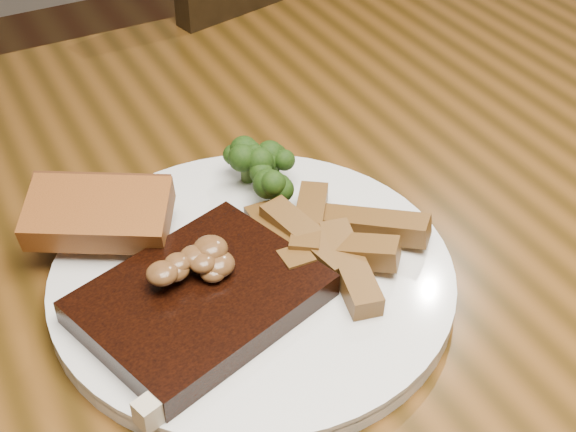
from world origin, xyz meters
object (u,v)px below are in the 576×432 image
steak (200,300)px  garlic_bread (102,233)px  potato_wedges (323,249)px  dining_table (295,328)px  chair_far (261,111)px  plate (253,279)px

steak → garlic_bread: size_ratio=1.47×
steak → potato_wedges: size_ratio=1.42×
dining_table → chair_far: bearing=66.8°
plate → chair_far: bearing=63.7°
chair_far → garlic_bread: 0.70m
chair_far → plate: (-0.30, -0.60, 0.26)m
potato_wedges → dining_table: bearing=98.9°
steak → dining_table: bearing=4.6°
plate → dining_table: bearing=22.6°
garlic_bread → potato_wedges: 0.17m
dining_table → steak: bearing=-157.9°
dining_table → chair_far: chair_far is taller
garlic_bread → chair_far: bearing=83.3°
garlic_bread → plate: bearing=-12.9°
chair_far → steak: chair_far is taller
steak → potato_wedges: (0.10, 0.01, 0.00)m
garlic_bread → potato_wedges: same height
plate → steak: bearing=-158.4°
chair_far → potato_wedges: 0.71m
dining_table → chair_far: (0.25, 0.58, -0.16)m
plate → potato_wedges: (0.05, -0.01, 0.02)m
dining_table → potato_wedges: bearing=-81.1°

